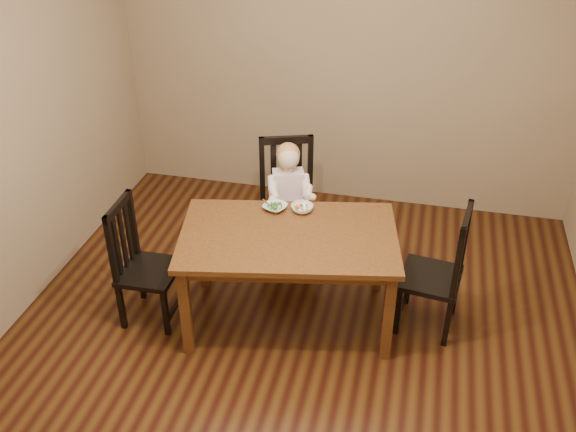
% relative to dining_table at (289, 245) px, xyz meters
% --- Properties ---
extents(room, '(4.01, 4.01, 2.71)m').
position_rel_dining_table_xyz_m(room, '(0.10, -0.17, 0.71)').
color(room, '#48290F').
rests_on(room, ground).
extents(dining_table, '(1.58, 1.12, 0.72)m').
position_rel_dining_table_xyz_m(dining_table, '(0.00, 0.00, 0.00)').
color(dining_table, '#482410').
rests_on(dining_table, room).
extents(chair_child, '(0.55, 0.54, 1.01)m').
position_rel_dining_table_xyz_m(chair_child, '(-0.18, 0.75, -0.15)').
color(chair_child, black).
rests_on(chair_child, room).
extents(chair_left, '(0.39, 0.40, 0.92)m').
position_rel_dining_table_xyz_m(chair_left, '(-0.99, -0.19, -0.19)').
color(chair_left, black).
rests_on(chair_left, room).
extents(chair_right, '(0.44, 0.46, 0.95)m').
position_rel_dining_table_xyz_m(chair_right, '(1.01, 0.16, -0.18)').
color(chair_right, black).
rests_on(chair_right, room).
extents(toddler, '(0.42, 0.47, 0.54)m').
position_rel_dining_table_xyz_m(toddler, '(-0.16, 0.70, -0.01)').
color(toddler, white).
rests_on(toddler, chair_child).
extents(bowl_peas, '(0.21, 0.21, 0.04)m').
position_rel_dining_table_xyz_m(bowl_peas, '(-0.16, 0.29, 0.10)').
color(bowl_peas, white).
rests_on(bowl_peas, dining_table).
extents(bowl_veg, '(0.20, 0.20, 0.05)m').
position_rel_dining_table_xyz_m(bowl_veg, '(0.03, 0.31, 0.11)').
color(bowl_veg, white).
rests_on(bowl_veg, dining_table).
extents(fork, '(0.12, 0.08, 0.05)m').
position_rel_dining_table_xyz_m(fork, '(-0.20, 0.26, 0.13)').
color(fork, silver).
rests_on(fork, bowl_peas).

